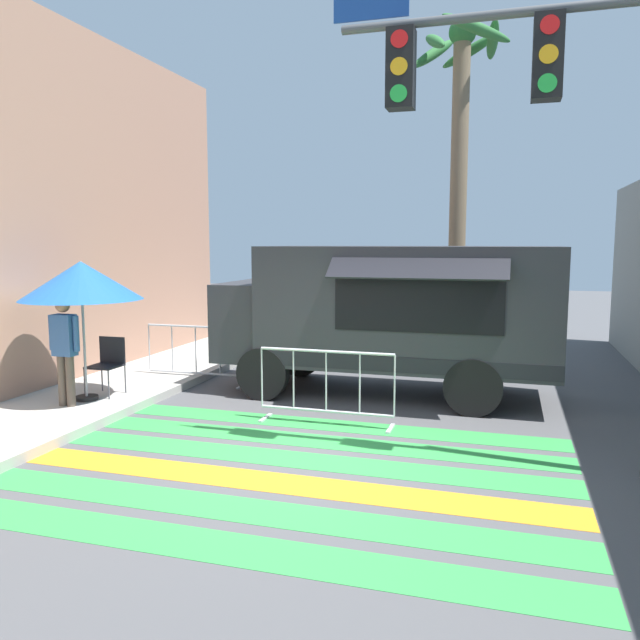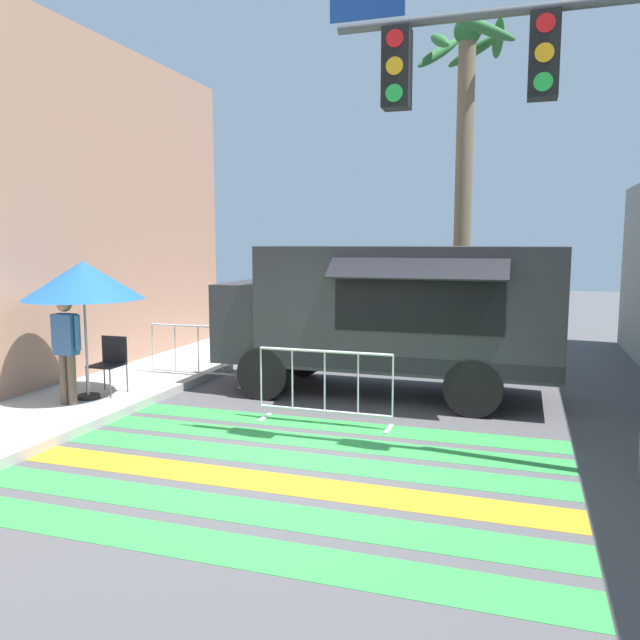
% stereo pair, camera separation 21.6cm
% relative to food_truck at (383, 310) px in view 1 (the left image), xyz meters
% --- Properties ---
extents(ground_plane, '(60.00, 60.00, 0.00)m').
position_rel_food_truck_xyz_m(ground_plane, '(-0.26, -3.53, -1.49)').
color(ground_plane, '#4C4C4F').
extents(crosswalk_painted, '(6.40, 4.36, 0.01)m').
position_rel_food_truck_xyz_m(crosswalk_painted, '(-0.26, -4.01, -1.48)').
color(crosswalk_painted, green).
rests_on(crosswalk_painted, ground_plane).
extents(food_truck, '(5.76, 2.61, 2.58)m').
position_rel_food_truck_xyz_m(food_truck, '(0.00, 0.00, 0.00)').
color(food_truck, '#2D2D33').
rests_on(food_truck, ground_plane).
extents(traffic_signal_pole, '(3.77, 0.29, 5.70)m').
position_rel_food_truck_xyz_m(traffic_signal_pole, '(2.42, -3.06, 2.51)').
color(traffic_signal_pole, '#515456').
rests_on(traffic_signal_pole, ground_plane).
extents(patio_umbrella, '(1.88, 1.88, 2.22)m').
position_rel_food_truck_xyz_m(patio_umbrella, '(-4.36, -2.33, 0.56)').
color(patio_umbrella, black).
rests_on(patio_umbrella, sidewalk_left).
extents(folding_chair, '(0.48, 0.48, 0.94)m').
position_rel_food_truck_xyz_m(folding_chair, '(-4.26, -1.87, -0.78)').
color(folding_chair, '#4C4C51').
rests_on(folding_chair, sidewalk_left).
extents(vendor_person, '(0.53, 0.22, 1.67)m').
position_rel_food_truck_xyz_m(vendor_person, '(-4.40, -2.73, -0.40)').
color(vendor_person, brown).
rests_on(vendor_person, sidewalk_left).
extents(barricade_front, '(2.03, 0.44, 1.10)m').
position_rel_food_truck_xyz_m(barricade_front, '(-0.43, -2.08, -0.94)').
color(barricade_front, '#B7BABF').
rests_on(barricade_front, ground_plane).
extents(barricade_side, '(2.01, 0.44, 1.10)m').
position_rel_food_truck_xyz_m(barricade_side, '(-3.52, -0.21, -0.94)').
color(barricade_side, '#B7BABF').
rests_on(barricade_side, ground_plane).
extents(palm_tree, '(2.28, 2.28, 7.50)m').
position_rel_food_truck_xyz_m(palm_tree, '(0.91, 3.93, 3.38)').
color(palm_tree, '#7A664C').
rests_on(palm_tree, ground_plane).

